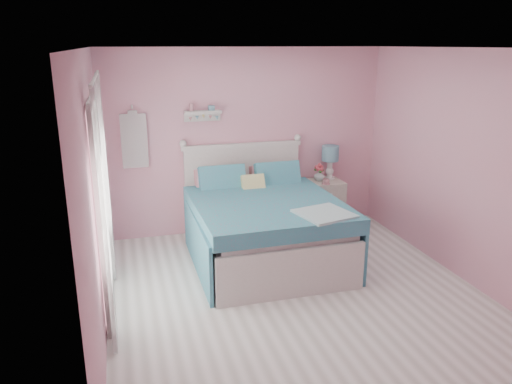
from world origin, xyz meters
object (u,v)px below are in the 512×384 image
bed (263,226)px  vase (319,175)px  table_lamp (330,156)px  teacup (326,182)px  nightstand (325,204)px

bed → vase: size_ratio=13.73×
table_lamp → vase: 0.34m
teacup → bed: bearing=-148.9°
bed → nightstand: 1.48m
bed → table_lamp: bed is taller
nightstand → vase: bearing=158.4°
vase → nightstand: bearing=-21.6°
bed → table_lamp: bearing=35.1°
bed → nightstand: size_ratio=3.18×
table_lamp → bed: bearing=-143.7°
nightstand → bed: bearing=-144.7°
bed → vase: bed is taller
table_lamp → vase: table_lamp is taller
vase → table_lamp: bearing=21.4°
bed → teacup: size_ratio=23.01×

